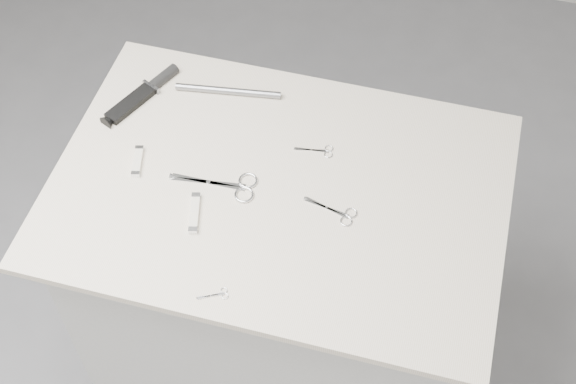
% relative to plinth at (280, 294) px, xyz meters
% --- Properties ---
extents(ground, '(4.00, 4.00, 0.01)m').
position_rel_plinth_xyz_m(ground, '(0.00, 0.00, -0.46)').
color(ground, gray).
rests_on(ground, ground).
extents(plinth, '(0.90, 0.60, 0.90)m').
position_rel_plinth_xyz_m(plinth, '(0.00, 0.00, 0.00)').
color(plinth, silver).
rests_on(plinth, ground).
extents(display_board, '(1.00, 0.70, 0.02)m').
position_rel_plinth_xyz_m(display_board, '(0.00, 0.00, 0.46)').
color(display_board, beige).
rests_on(display_board, plinth).
extents(large_shears, '(0.19, 0.08, 0.01)m').
position_rel_plinth_xyz_m(large_shears, '(-0.10, -0.02, 0.47)').
color(large_shears, silver).
rests_on(large_shears, display_board).
extents(embroidery_scissors_a, '(0.12, 0.06, 0.00)m').
position_rel_plinth_xyz_m(embroidery_scissors_a, '(0.14, -0.04, 0.47)').
color(embroidery_scissors_a, silver).
rests_on(embroidery_scissors_a, display_board).
extents(embroidery_scissors_b, '(0.09, 0.04, 0.00)m').
position_rel_plinth_xyz_m(embroidery_scissors_b, '(0.06, 0.12, 0.47)').
color(embroidery_scissors_b, silver).
rests_on(embroidery_scissors_b, display_board).
extents(tiny_scissors, '(0.06, 0.04, 0.00)m').
position_rel_plinth_xyz_m(tiny_scissors, '(-0.05, -0.29, 0.47)').
color(tiny_scissors, silver).
rests_on(tiny_scissors, display_board).
extents(sheathed_knife, '(0.12, 0.22, 0.03)m').
position_rel_plinth_xyz_m(sheathed_knife, '(-0.38, 0.19, 0.48)').
color(sheathed_knife, black).
rests_on(sheathed_knife, display_board).
extents(pocket_knife_a, '(0.05, 0.10, 0.01)m').
position_rel_plinth_xyz_m(pocket_knife_a, '(-0.15, -0.12, 0.48)').
color(pocket_knife_a, white).
rests_on(pocket_knife_a, display_board).
extents(pocket_knife_b, '(0.04, 0.09, 0.01)m').
position_rel_plinth_xyz_m(pocket_knife_b, '(-0.32, -0.02, 0.48)').
color(pocket_knife_b, white).
rests_on(pocket_knife_b, display_board).
extents(metal_rail, '(0.26, 0.05, 0.02)m').
position_rel_plinth_xyz_m(metal_rail, '(-0.19, 0.24, 0.48)').
color(metal_rail, gray).
rests_on(metal_rail, display_board).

